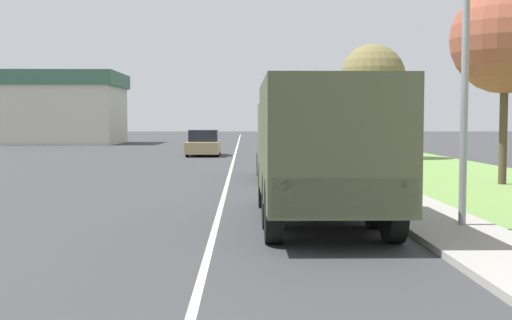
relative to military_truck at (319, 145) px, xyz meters
The scene contains 10 objects.
ground_plane 27.34m from the military_truck, 94.43° to the left, with size 180.00×180.00×0.00m, color #38383A.
lane_centre_stripe 27.34m from the military_truck, 94.43° to the left, with size 0.12×120.00×0.00m.
sidewalk_right 27.35m from the military_truck, 84.98° to the left, with size 1.80×120.00×0.12m.
grass_strip_right 28.09m from the military_truck, 75.99° to the left, with size 7.00×120.00×0.02m.
military_truck is the anchor object (origin of this frame).
car_nearest_ahead 10.27m from the military_truck, 90.84° to the left, with size 1.79×4.74×1.51m.
car_second_ahead 26.24m from the military_truck, 98.76° to the left, with size 1.95×4.35×1.56m.
tree_mid_right 11.00m from the military_truck, 48.46° to the left, with size 3.54×3.54×6.52m.
tree_far_right 23.67m from the military_truck, 76.08° to the left, with size 3.60×3.60×6.36m.
building_distant 51.44m from the military_truck, 113.57° to the left, with size 15.20×9.31×6.56m.
Camera 1 is at (0.57, -0.24, 2.10)m, focal length 45.00 mm.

